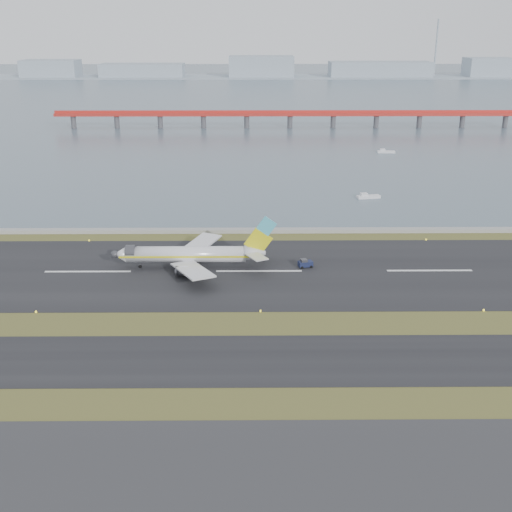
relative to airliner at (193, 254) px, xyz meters
The scene contains 11 objects.
ground 36.05m from the airliner, 64.18° to the right, with size 1000.00×1000.00×0.00m, color #394B1A.
taxiway_strip 47.10m from the airliner, 70.56° to the right, with size 1000.00×18.00×0.10m, color black.
runway_strip 16.16m from the airliner, ahead, with size 1000.00×45.00×0.10m, color black.
seawall 31.94m from the airliner, 60.56° to the left, with size 1000.00×2.50×1.00m, color #979792.
bay_water 428.00m from the airliner, 87.91° to the left, with size 1400.00×800.00×1.30m, color #475766.
red_pier 220.63m from the airliner, 80.70° to the left, with size 260.00×5.00×10.20m.
far_shoreline 588.43m from the airliner, 87.15° to the left, with size 1400.00×80.00×60.50m.
airliner is the anchor object (origin of this frame).
pushback_tug 26.73m from the airliner, ahead, with size 3.67×2.66×2.12m.
workboat_near 83.21m from the airliner, 50.75° to the left, with size 8.04×3.86×1.87m.
workboat_far 162.10m from the airliner, 62.67° to the left, with size 7.89×2.99×1.88m.
Camera 1 is at (-1.87, -109.66, 54.45)m, focal length 45.00 mm.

